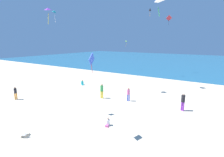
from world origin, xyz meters
TOP-DOWN VIEW (x-y plane):
  - ground_plane at (0.00, 10.00)m, footprint 120.00×120.00m
  - ocean_water at (0.00, 53.61)m, footprint 120.00×60.00m
  - beach_chair_mid_beach at (-2.11, -0.22)m, footprint 0.81×0.84m
  - person_0 at (-10.18, 3.76)m, footprint 0.36×0.36m
  - person_1 at (0.25, 10.05)m, footprint 0.38×0.38m
  - person_2 at (-8.75, 12.74)m, footprint 0.64×0.58m
  - person_3 at (5.66, 10.38)m, footprint 0.45×0.45m
  - person_4 at (-2.66, 9.29)m, footprint 0.38×0.38m
  - person_5 at (1.67, 4.18)m, footprint 0.45×0.59m
  - kite_blue at (1.81, 2.32)m, footprint 0.26×0.78m
  - kite_purple at (-3.46, 3.46)m, footprint 0.56×0.51m
  - kite_black at (-3.41, 23.93)m, footprint 0.61×0.65m
  - kite_red at (-1.83, 29.47)m, footprint 1.01×0.56m
  - kite_teal at (-8.92, 8.70)m, footprint 0.58×0.65m
  - kite_lime at (-10.27, 28.33)m, footprint 0.66×0.63m

SIDE VIEW (x-z plane):
  - ground_plane at x=0.00m, z-range 0.00..0.00m
  - ocean_water at x=0.00m, z-range 0.00..0.05m
  - person_5 at x=1.67m, z-range -0.09..0.58m
  - person_2 at x=-8.75m, z-range -0.09..0.63m
  - beach_chair_mid_beach at x=-2.11m, z-range -0.01..0.58m
  - person_0 at x=-10.18m, z-range 0.11..1.54m
  - person_1 at x=0.25m, z-range 0.11..1.54m
  - person_4 at x=-2.66m, z-range 0.13..1.77m
  - person_3 at x=5.66m, z-range 0.13..1.83m
  - kite_blue at x=1.81m, z-range 4.53..5.75m
  - kite_lime at x=-10.27m, z-range 5.56..6.80m
  - kite_purple at x=-3.46m, z-range 8.03..9.28m
  - kite_teal at x=-8.92m, z-range 8.90..10.26m
  - kite_red at x=-1.83m, z-range 9.51..11.34m
  - kite_black at x=-3.41m, z-range 10.68..12.05m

